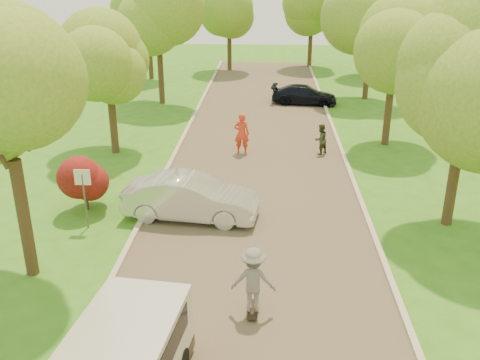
% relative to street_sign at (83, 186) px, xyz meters
% --- Properties ---
extents(ground, '(100.00, 100.00, 0.00)m').
position_rel_street_sign_xyz_m(ground, '(5.80, -4.00, -1.56)').
color(ground, '#32701A').
rests_on(ground, ground).
extents(road, '(8.00, 60.00, 0.01)m').
position_rel_street_sign_xyz_m(road, '(5.80, 4.00, -1.56)').
color(road, '#4C4438').
rests_on(road, ground).
extents(curb_left, '(0.18, 60.00, 0.12)m').
position_rel_street_sign_xyz_m(curb_left, '(1.75, 4.00, -1.50)').
color(curb_left, '#B2AD9E').
rests_on(curb_left, ground).
extents(curb_right, '(0.18, 60.00, 0.12)m').
position_rel_street_sign_xyz_m(curb_right, '(9.85, 4.00, -1.50)').
color(curb_right, '#B2AD9E').
rests_on(curb_right, ground).
extents(street_sign, '(0.55, 0.06, 2.17)m').
position_rel_street_sign_xyz_m(street_sign, '(0.00, 0.00, 0.00)').
color(street_sign, '#59595E').
rests_on(street_sign, ground).
extents(red_shrub, '(1.70, 1.70, 1.95)m').
position_rel_street_sign_xyz_m(red_shrub, '(-0.50, 1.50, -0.47)').
color(red_shrub, '#382619').
rests_on(red_shrub, ground).
extents(tree_l_mida, '(4.71, 4.60, 7.39)m').
position_rel_street_sign_xyz_m(tree_l_mida, '(-0.50, -3.00, 3.61)').
color(tree_l_mida, '#382619').
rests_on(tree_l_mida, ground).
extents(tree_l_midb, '(4.30, 4.20, 6.62)m').
position_rel_street_sign_xyz_m(tree_l_midb, '(-1.01, 8.00, 3.02)').
color(tree_l_midb, '#382619').
rests_on(tree_l_midb, ground).
extents(tree_l_far, '(4.92, 4.80, 7.79)m').
position_rel_street_sign_xyz_m(tree_l_far, '(-0.59, 18.00, 3.90)').
color(tree_l_far, '#382619').
rests_on(tree_l_far, ground).
extents(tree_r_mida, '(5.13, 5.00, 7.95)m').
position_rel_street_sign_xyz_m(tree_r_mida, '(12.82, 1.00, 3.97)').
color(tree_r_mida, '#382619').
rests_on(tree_r_mida, ground).
extents(tree_r_midb, '(4.51, 4.40, 7.01)m').
position_rel_street_sign_xyz_m(tree_r_midb, '(12.40, 10.00, 3.32)').
color(tree_r_midb, '#382619').
rests_on(tree_r_midb, ground).
extents(tree_r_far, '(5.33, 5.20, 8.34)m').
position_rel_street_sign_xyz_m(tree_r_far, '(13.03, 20.00, 4.27)').
color(tree_r_far, '#382619').
rests_on(tree_r_far, ground).
extents(tree_bg_a, '(5.12, 5.00, 7.72)m').
position_rel_street_sign_xyz_m(tree_bg_a, '(-2.98, 26.00, 3.75)').
color(tree_bg_a, '#382619').
rests_on(tree_bg_a, ground).
extents(tree_bg_b, '(5.12, 5.00, 7.95)m').
position_rel_street_sign_xyz_m(tree_bg_b, '(14.02, 28.00, 3.97)').
color(tree_bg_b, '#382619').
rests_on(tree_bg_b, ground).
extents(tree_bg_c, '(4.92, 4.80, 7.33)m').
position_rel_street_sign_xyz_m(tree_bg_c, '(3.01, 30.00, 3.46)').
color(tree_bg_c, '#382619').
rests_on(tree_bg_c, ground).
extents(tree_bg_d, '(5.12, 5.00, 7.72)m').
position_rel_street_sign_xyz_m(tree_bg_d, '(10.02, 32.00, 3.75)').
color(tree_bg_d, '#382619').
rests_on(tree_bg_d, ground).
extents(silver_sedan, '(4.97, 2.24, 1.58)m').
position_rel_street_sign_xyz_m(silver_sedan, '(3.50, 0.98, -0.77)').
color(silver_sedan, '#BBBCC1').
rests_on(silver_sedan, ground).
extents(dark_sedan, '(4.43, 2.24, 1.23)m').
position_rel_street_sign_xyz_m(dark_sedan, '(8.55, 18.26, -0.95)').
color(dark_sedan, black).
rests_on(dark_sedan, ground).
extents(longboard, '(0.28, 0.93, 0.11)m').
position_rel_street_sign_xyz_m(longboard, '(5.91, -4.60, -1.46)').
color(longboard, black).
rests_on(longboard, ground).
extents(skateboarder, '(1.18, 0.70, 1.80)m').
position_rel_street_sign_xyz_m(skateboarder, '(5.91, -4.60, -0.55)').
color(skateboarder, slate).
rests_on(skateboarder, longboard).
extents(person_striped, '(0.75, 0.51, 2.00)m').
position_rel_street_sign_xyz_m(person_striped, '(4.96, 8.18, -0.57)').
color(person_striped, red).
rests_on(person_striped, ground).
extents(person_olive, '(0.92, 0.90, 1.49)m').
position_rel_street_sign_xyz_m(person_olive, '(8.75, 8.28, -0.82)').
color(person_olive, '#303922').
rests_on(person_olive, ground).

